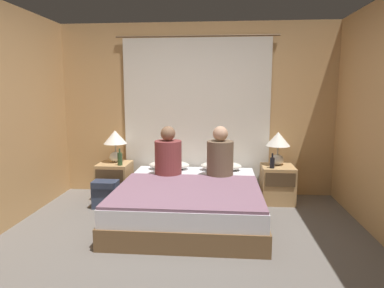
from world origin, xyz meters
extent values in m
plane|color=#66605B|center=(0.00, 0.00, 0.00)|extent=(16.00, 16.00, 0.00)
cube|color=tan|center=(0.00, 2.09, 1.25)|extent=(4.12, 0.06, 2.50)
cube|color=silver|center=(0.00, 2.02, 1.14)|extent=(2.13, 0.03, 2.28)
cylinder|color=brown|center=(0.00, 2.02, 2.30)|extent=(2.33, 0.02, 0.02)
cube|color=brown|center=(0.00, 0.99, 0.11)|extent=(1.69, 1.96, 0.23)
cube|color=silver|center=(0.00, 0.99, 0.32)|extent=(1.65, 1.92, 0.19)
cube|color=tan|center=(-1.15, 1.70, 0.25)|extent=(0.44, 0.46, 0.51)
cube|color=#4C3823|center=(-1.15, 1.47, 0.38)|extent=(0.39, 0.02, 0.18)
cube|color=tan|center=(1.15, 1.70, 0.25)|extent=(0.44, 0.46, 0.51)
cube|color=#4C3823|center=(1.15, 1.47, 0.38)|extent=(0.39, 0.02, 0.18)
ellipsoid|color=silver|center=(-1.15, 1.78, 0.58)|extent=(0.19, 0.19, 0.15)
cylinder|color=#B2A893|center=(-1.15, 1.78, 0.72)|extent=(0.02, 0.02, 0.12)
cone|color=white|center=(-1.15, 1.78, 0.88)|extent=(0.33, 0.33, 0.19)
ellipsoid|color=silver|center=(1.15, 1.78, 0.58)|extent=(0.19, 0.19, 0.15)
cylinder|color=#B2A893|center=(1.15, 1.78, 0.72)|extent=(0.02, 0.02, 0.12)
cone|color=white|center=(1.15, 1.78, 0.88)|extent=(0.33, 0.33, 0.19)
ellipsoid|color=silver|center=(-0.37, 1.77, 0.48)|extent=(0.58, 0.31, 0.12)
ellipsoid|color=silver|center=(0.37, 1.77, 0.48)|extent=(0.58, 0.31, 0.12)
cube|color=slate|center=(0.00, 0.71, 0.43)|extent=(1.63, 1.33, 0.03)
cylinder|color=brown|center=(-0.33, 1.41, 0.65)|extent=(0.36, 0.36, 0.47)
sphere|color=#846047|center=(-0.33, 1.41, 0.98)|extent=(0.20, 0.20, 0.20)
cylinder|color=brown|center=(0.36, 1.41, 0.65)|extent=(0.35, 0.35, 0.47)
sphere|color=tan|center=(0.36, 1.41, 0.99)|extent=(0.20, 0.20, 0.20)
cylinder|color=#2D4C28|center=(-1.03, 1.57, 0.60)|extent=(0.07, 0.07, 0.17)
cylinder|color=#2D4C28|center=(-1.03, 1.57, 0.71)|extent=(0.02, 0.02, 0.06)
cylinder|color=black|center=(1.05, 1.57, 0.58)|extent=(0.06, 0.06, 0.14)
cylinder|color=black|center=(1.05, 1.57, 0.68)|extent=(0.02, 0.02, 0.06)
cube|color=#333D56|center=(-1.14, 1.26, 0.18)|extent=(0.33, 0.20, 0.37)
cube|color=#283045|center=(-1.14, 1.24, 0.33)|extent=(0.30, 0.21, 0.08)
camera|label=1|loc=(0.36, -2.98, 1.55)|focal=32.00mm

